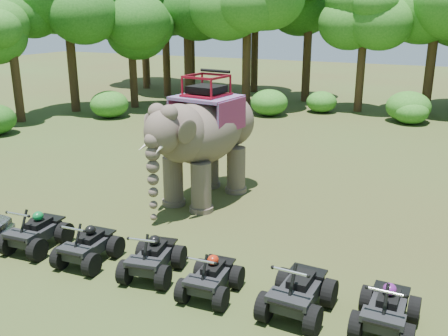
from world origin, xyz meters
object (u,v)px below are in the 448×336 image
(atv_2, at_px, (152,252))
(atv_5, at_px, (387,304))
(elephant, at_px, (205,137))
(atv_4, at_px, (299,286))
(atv_1, at_px, (88,241))
(atv_0, at_px, (35,227))
(atv_3, at_px, (211,272))

(atv_2, bearing_deg, atv_5, -8.57)
(elephant, bearing_deg, atv_5, -30.29)
(atv_4, bearing_deg, atv_1, -176.57)
(atv_1, xyz_separation_m, atv_2, (1.86, 0.15, 0.01))
(elephant, bearing_deg, atv_1, -88.67)
(elephant, relative_size, atv_5, 3.16)
(atv_0, distance_m, atv_1, 1.82)
(atv_4, bearing_deg, atv_0, -177.05)
(atv_1, height_order, atv_4, atv_4)
(atv_2, distance_m, atv_4, 3.70)
(atv_0, relative_size, atv_2, 1.03)
(atv_0, distance_m, atv_5, 9.18)
(elephant, bearing_deg, atv_4, -39.90)
(atv_1, xyz_separation_m, atv_3, (3.55, -0.04, -0.03))
(elephant, xyz_separation_m, atv_0, (-2.39, -5.46, -1.55))
(atv_3, xyz_separation_m, atv_4, (2.01, 0.14, 0.09))
(atv_0, height_order, atv_3, atv_0)
(atv_0, bearing_deg, elephant, 62.47)
(elephant, relative_size, atv_1, 3.20)
(atv_2, relative_size, atv_5, 1.01)
(atv_2, bearing_deg, elephant, 93.80)
(atv_0, height_order, atv_5, atv_0)
(atv_5, bearing_deg, atv_4, -173.90)
(atv_3, xyz_separation_m, atv_5, (3.81, 0.31, 0.04))
(atv_4, bearing_deg, elephant, 135.16)
(atv_2, bearing_deg, atv_4, -10.53)
(elephant, bearing_deg, atv_3, -54.43)
(atv_0, height_order, atv_4, atv_4)
(atv_3, height_order, atv_4, atv_4)
(atv_1, relative_size, atv_4, 0.91)
(atv_0, xyz_separation_m, atv_1, (1.82, -0.03, -0.03))
(atv_3, bearing_deg, elephant, 114.78)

